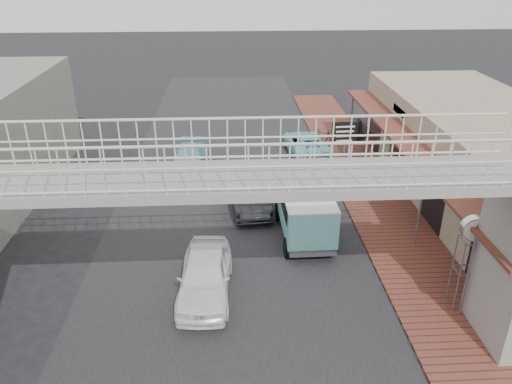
{
  "coord_description": "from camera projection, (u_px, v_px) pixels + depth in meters",
  "views": [
    {
      "loc": [
        0.06,
        -14.72,
        9.92
      ],
      "look_at": [
        1.0,
        2.28,
        1.8
      ],
      "focal_mm": 35.0,
      "sensor_mm": 36.0,
      "label": 1
    }
  ],
  "objects": [
    {
      "name": "footbridge",
      "position": [
        230.0,
        251.0,
        12.56
      ],
      "size": [
        16.4,
        2.4,
        6.34
      ],
      "color": "gray",
      "rests_on": "ground"
    },
    {
      "name": "angkot_far",
      "position": [
        189.0,
        159.0,
        25.18
      ],
      "size": [
        1.8,
        4.1,
        1.17
      ],
      "primitive_type": "imported",
      "rotation": [
        0.0,
        0.0,
        -0.04
      ],
      "color": "#74B2CA",
      "rests_on": "ground"
    },
    {
      "name": "road_strip",
      "position": [
        231.0,
        266.0,
        17.53
      ],
      "size": [
        10.0,
        60.0,
        0.01
      ],
      "primitive_type": "cube",
      "color": "black",
      "rests_on": "ground"
    },
    {
      "name": "motorcycle_far",
      "position": [
        323.0,
        138.0,
        28.21
      ],
      "size": [
        1.6,
        0.96,
        0.93
      ],
      "primitive_type": "imported",
      "rotation": [
        0.0,
        0.0,
        1.2
      ],
      "color": "black",
      "rests_on": "sidewalk"
    },
    {
      "name": "white_hatchback",
      "position": [
        205.0,
        275.0,
        15.87
      ],
      "size": [
        1.82,
        4.13,
        1.38
      ],
      "primitive_type": "imported",
      "rotation": [
        0.0,
        0.0,
        -0.05
      ],
      "color": "white",
      "rests_on": "ground"
    },
    {
      "name": "angkot_van",
      "position": [
        305.0,
        207.0,
        18.87
      ],
      "size": [
        1.94,
        4.1,
        2.0
      ],
      "rotation": [
        0.0,
        0.0,
        0.02
      ],
      "color": "black",
      "rests_on": "ground"
    },
    {
      "name": "shophouse_row",
      "position": [
        492.0,
        164.0,
        20.82
      ],
      "size": [
        7.2,
        18.0,
        4.0
      ],
      "color": "gray",
      "rests_on": "ground"
    },
    {
      "name": "motorcycle_near",
      "position": [
        382.0,
        178.0,
        23.05
      ],
      "size": [
        1.91,
        1.05,
        0.95
      ],
      "primitive_type": "imported",
      "rotation": [
        0.0,
        0.0,
        1.81
      ],
      "color": "black",
      "rests_on": "sidewalk"
    },
    {
      "name": "arrow_sign",
      "position": [
        364.0,
        133.0,
        22.19
      ],
      "size": [
        1.93,
        1.23,
        3.3
      ],
      "rotation": [
        0.0,
        0.0,
        0.06
      ],
      "color": "#59595B",
      "rests_on": "sidewalk"
    },
    {
      "name": "ground",
      "position": [
        231.0,
        267.0,
        17.53
      ],
      "size": [
        120.0,
        120.0,
        0.0
      ],
      "primitive_type": "plane",
      "color": "black",
      "rests_on": "ground"
    },
    {
      "name": "dark_sedan",
      "position": [
        248.0,
        190.0,
        21.51
      ],
      "size": [
        1.93,
        4.49,
        1.44
      ],
      "primitive_type": "imported",
      "rotation": [
        0.0,
        0.0,
        0.1
      ],
      "color": "black",
      "rests_on": "ground"
    },
    {
      "name": "angkot_curb",
      "position": [
        306.0,
        143.0,
        27.23
      ],
      "size": [
        2.38,
        4.49,
        1.2
      ],
      "primitive_type": "imported",
      "rotation": [
        0.0,
        0.0,
        3.23
      ],
      "color": "#7AD1D5",
      "rests_on": "ground"
    },
    {
      "name": "street_clock",
      "position": [
        473.0,
        233.0,
        14.34
      ],
      "size": [
        0.77,
        0.62,
        3.12
      ],
      "rotation": [
        0.0,
        0.0,
        -0.04
      ],
      "color": "#59595B",
      "rests_on": "sidewalk"
    },
    {
      "name": "sidewalk",
      "position": [
        388.0,
        220.0,
        20.54
      ],
      "size": [
        3.0,
        40.0,
        0.1
      ],
      "primitive_type": "cube",
      "color": "brown",
      "rests_on": "ground"
    }
  ]
}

